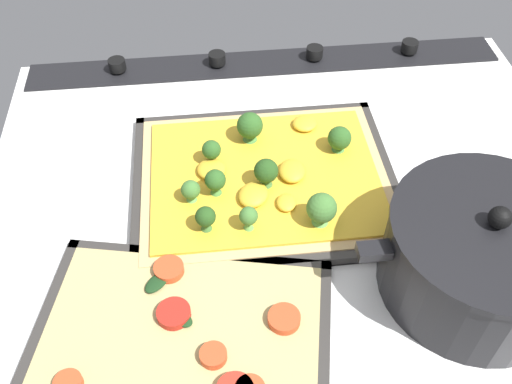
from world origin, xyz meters
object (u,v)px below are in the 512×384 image
Objects in this scene: baking_tray_back at (179,350)px; veggie_pizza_back at (183,348)px; baking_tray_front at (265,182)px; cooking_pot at (482,256)px; broccoli_pizza at (265,176)px.

veggie_pizza_back is at bearing 158.02° from baking_tray_back.
baking_tray_front is 26.26cm from veggie_pizza_back.
baking_tray_front is at bearing -40.20° from cooking_pot.
veggie_pizza_back is (11.47, 23.61, 0.72)cm from baking_tray_front.
cooking_pot is at bearing -171.03° from veggie_pizza_back.
baking_tray_back is 0.87cm from veggie_pizza_back.
broccoli_pizza is (-0.02, 0.26, 1.43)cm from baking_tray_front.
cooking_pot is at bearing 139.80° from baking_tray_front.
baking_tray_back is at bearing 62.71° from broccoli_pizza.
broccoli_pizza is 0.90× the size of baking_tray_back.
broccoli_pizza reaches higher than baking_tray_front.
baking_tray_front is 28.90cm from cooking_pot.
baking_tray_front is 26.29cm from baking_tray_back.
cooking_pot is at bearing -171.47° from baking_tray_back.
baking_tray_front is 1.45cm from broccoli_pizza.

